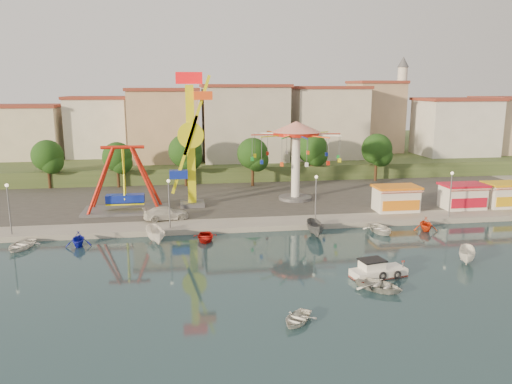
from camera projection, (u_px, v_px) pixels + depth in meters
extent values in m
plane|color=#122A33|center=(264.00, 273.00, 42.05)|extent=(200.00, 200.00, 0.00)
cube|color=#9E998E|center=(214.00, 162.00, 101.97)|extent=(200.00, 100.00, 0.60)
cube|color=#4C4944|center=(229.00, 193.00, 70.95)|extent=(90.00, 28.00, 0.01)
cube|color=#384C26|center=(213.00, 153.00, 106.56)|extent=(200.00, 60.00, 3.00)
cube|color=#59595E|center=(126.00, 210.00, 60.22)|extent=(10.00, 5.00, 0.30)
cube|color=#1226A3|center=(125.00, 199.00, 59.91)|extent=(4.50, 1.40, 1.00)
cylinder|color=#B71D0E|center=(122.00, 147.00, 58.63)|extent=(5.00, 0.40, 0.40)
cube|color=#59595E|center=(192.00, 204.00, 63.13)|extent=(3.00, 3.00, 0.50)
cube|color=#FDF815|center=(191.00, 147.00, 61.62)|extent=(1.00, 1.00, 15.00)
cube|color=red|center=(189.00, 78.00, 59.90)|extent=(3.20, 0.50, 1.40)
cylinder|color=#FDF815|center=(191.00, 135.00, 60.54)|extent=(3.20, 0.50, 3.20)
cube|color=#FDF815|center=(197.00, 116.00, 59.97)|extent=(3.53, 0.35, 9.59)
cube|color=#FA4C16|center=(203.00, 96.00, 59.59)|extent=(2.20, 1.20, 1.00)
cylinder|color=#59595E|center=(295.00, 198.00, 66.64)|extent=(4.40, 4.40, 0.40)
cylinder|color=white|center=(296.00, 166.00, 65.75)|extent=(1.10, 1.10, 9.00)
cylinder|color=#B71D0E|center=(296.00, 134.00, 64.86)|extent=(6.00, 6.00, 0.50)
cone|color=red|center=(296.00, 127.00, 64.67)|extent=(6.40, 6.40, 1.40)
cube|color=white|center=(396.00, 199.00, 60.35)|extent=(5.00, 3.00, 2.80)
cube|color=orange|center=(397.00, 187.00, 60.03)|extent=(5.40, 3.40, 0.25)
cube|color=red|center=(402.00, 193.00, 58.46)|extent=(5.00, 0.77, 0.43)
cube|color=white|center=(462.00, 197.00, 61.62)|extent=(5.00, 3.00, 2.80)
cube|color=red|center=(464.00, 185.00, 61.29)|extent=(5.40, 3.40, 0.25)
cube|color=red|center=(471.00, 190.00, 59.72)|extent=(5.00, 0.77, 0.43)
cube|color=white|center=(506.00, 196.00, 62.47)|extent=(5.00, 3.00, 2.80)
cube|color=gold|center=(507.00, 183.00, 62.14)|extent=(5.40, 3.40, 0.25)
cylinder|color=#59595E|center=(9.00, 210.00, 50.50)|extent=(0.14, 0.14, 5.00)
cylinder|color=#59595E|center=(169.00, 205.00, 52.83)|extent=(0.14, 0.14, 5.00)
cylinder|color=#59595E|center=(316.00, 200.00, 55.15)|extent=(0.14, 0.14, 5.00)
cylinder|color=#59595E|center=(450.00, 195.00, 57.47)|extent=(0.14, 0.14, 5.00)
cylinder|color=#382314|center=(49.00, 176.00, 73.55)|extent=(0.44, 0.44, 3.60)
sphere|color=black|center=(47.00, 156.00, 72.91)|extent=(4.60, 4.60, 4.60)
cylinder|color=#382314|center=(118.00, 176.00, 74.31)|extent=(0.44, 0.44, 3.40)
sphere|color=black|center=(117.00, 157.00, 73.71)|extent=(4.35, 4.35, 4.35)
cylinder|color=#382314|center=(186.00, 173.00, 75.29)|extent=(0.44, 0.44, 3.92)
sphere|color=black|center=(185.00, 151.00, 74.59)|extent=(5.02, 5.02, 5.02)
cylinder|color=#382314|center=(253.00, 174.00, 75.37)|extent=(0.44, 0.44, 3.66)
sphere|color=black|center=(253.00, 153.00, 74.72)|extent=(4.68, 4.68, 4.68)
cylinder|color=#382314|center=(312.00, 169.00, 79.70)|extent=(0.44, 0.44, 3.80)
sphere|color=black|center=(312.00, 148.00, 79.02)|extent=(4.86, 4.86, 4.86)
cylinder|color=#382314|center=(376.00, 169.00, 79.40)|extent=(0.44, 0.44, 3.77)
sphere|color=black|center=(377.00, 149.00, 78.72)|extent=(4.83, 4.83, 4.83)
cube|color=beige|center=(12.00, 128.00, 79.92)|extent=(9.26, 9.53, 11.87)
cube|color=silver|center=(96.00, 134.00, 87.15)|extent=(12.33, 9.01, 8.63)
cube|color=tan|center=(172.00, 125.00, 89.34)|extent=(11.95, 9.28, 11.23)
cube|color=beige|center=(250.00, 131.00, 88.50)|extent=(12.59, 10.50, 9.20)
cube|color=beige|center=(318.00, 129.00, 93.74)|extent=(10.75, 9.23, 9.24)
cube|color=tan|center=(390.00, 123.00, 93.65)|extent=(12.77, 10.96, 11.21)
cube|color=silver|center=(453.00, 120.00, 93.73)|extent=(8.23, 8.98, 12.36)
cube|color=beige|center=(494.00, 127.00, 100.60)|extent=(11.59, 10.93, 8.76)
cylinder|color=silver|center=(401.00, 109.00, 97.23)|extent=(1.80, 1.80, 16.00)
cylinder|color=#59595E|center=(402.00, 83.00, 96.19)|extent=(2.80, 2.80, 0.30)
cone|color=#59595E|center=(403.00, 62.00, 95.36)|extent=(2.20, 2.20, 2.00)
cube|color=white|center=(378.00, 273.00, 41.20)|extent=(4.85, 2.62, 0.83)
cube|color=#B71D0E|center=(378.00, 276.00, 41.24)|extent=(4.85, 2.62, 0.15)
cube|color=white|center=(372.00, 265.00, 41.06)|extent=(2.07, 1.71, 0.83)
cube|color=black|center=(372.00, 260.00, 40.97)|extent=(2.29, 1.93, 0.11)
torus|color=black|center=(383.00, 276.00, 40.28)|extent=(0.72, 0.32, 0.70)
torus|color=black|center=(398.00, 275.00, 40.51)|extent=(0.72, 0.32, 0.70)
imported|color=silver|center=(379.00, 285.00, 38.44)|extent=(4.49, 4.56, 0.77)
imported|color=white|center=(297.00, 319.00, 33.13)|extent=(3.48, 3.61, 0.61)
imported|color=white|center=(467.00, 255.00, 44.31)|extent=(3.08, 3.81, 1.41)
imported|color=beige|center=(166.00, 213.00, 56.48)|extent=(5.34, 3.06, 1.46)
imported|color=white|center=(21.00, 245.00, 48.23)|extent=(3.66, 4.35, 0.77)
imported|color=#141AB3|center=(78.00, 239.00, 48.94)|extent=(2.74, 3.09, 1.49)
imported|color=white|center=(156.00, 235.00, 50.01)|extent=(2.65, 4.50, 1.63)
imported|color=#B6130E|center=(205.00, 237.00, 50.82)|extent=(2.66, 3.60, 0.72)
imported|color=#5A5B5F|center=(315.00, 228.00, 52.41)|extent=(1.78, 4.21, 1.60)
imported|color=white|center=(381.00, 229.00, 53.53)|extent=(3.31, 4.32, 0.83)
imported|color=#E73F14|center=(426.00, 224.00, 54.21)|extent=(3.14, 3.43, 1.53)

